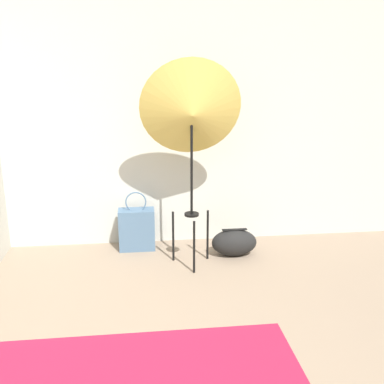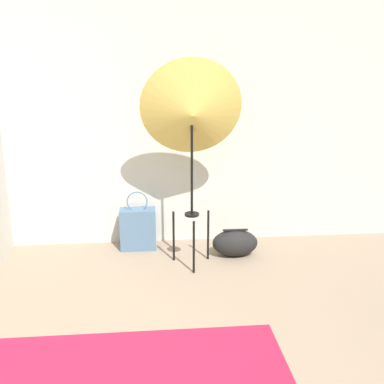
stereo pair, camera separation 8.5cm
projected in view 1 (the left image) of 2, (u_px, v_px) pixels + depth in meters
The scene contains 4 objects.
wall_back at pixel (138, 109), 4.14m from camera, with size 8.00×0.05×2.60m.
photo_umbrella at pixel (191, 113), 3.61m from camera, with size 0.84×0.43×1.76m.
tote_bag at pixel (136, 229), 4.24m from camera, with size 0.34×0.17×0.57m.
duffel_bag at pixel (234, 242), 4.12m from camera, with size 0.42×0.25×0.25m.
Camera 1 is at (0.00, -1.65, 1.70)m, focal length 42.00 mm.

